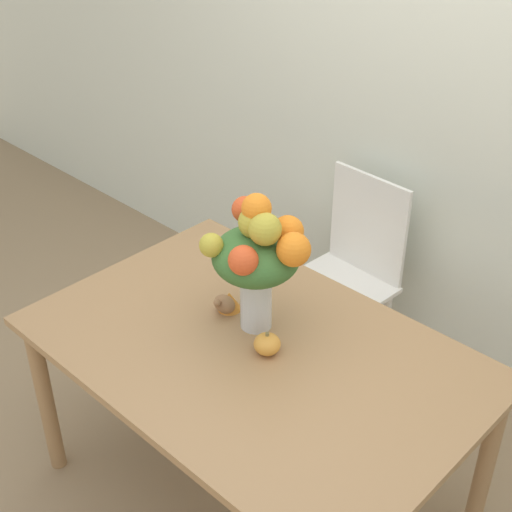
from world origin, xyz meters
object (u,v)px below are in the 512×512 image
object	(u,v)px
flower_vase	(258,256)
dining_chair_near_window	(346,276)
pumpkin	(267,344)
turkey_figurine	(227,302)

from	to	relation	value
flower_vase	dining_chair_near_window	size ratio (longest dim) A/B	0.54
dining_chair_near_window	flower_vase	bearing A→B (deg)	-72.57
pumpkin	turkey_figurine	bearing A→B (deg)	164.40
flower_vase	turkey_figurine	distance (m)	0.28
pumpkin	turkey_figurine	world-z (taller)	pumpkin
pumpkin	dining_chair_near_window	world-z (taller)	dining_chair_near_window
flower_vase	turkey_figurine	size ratio (longest dim) A/B	4.38
flower_vase	turkey_figurine	bearing A→B (deg)	-176.69
turkey_figurine	flower_vase	bearing A→B (deg)	3.31
flower_vase	pumpkin	world-z (taller)	flower_vase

